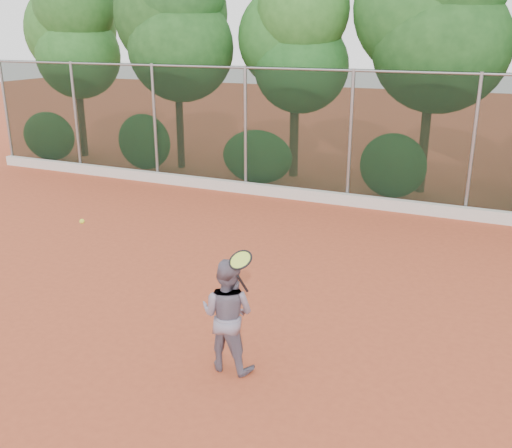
% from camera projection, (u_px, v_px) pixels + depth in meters
% --- Properties ---
extents(ground, '(80.00, 80.00, 0.00)m').
position_uv_depth(ground, '(231.00, 315.00, 9.27)').
color(ground, '#AD4728').
rests_on(ground, ground).
extents(concrete_curb, '(24.00, 0.20, 0.30)m').
position_uv_depth(concrete_curb, '(345.00, 199.00, 15.12)').
color(concrete_curb, beige).
rests_on(concrete_curb, ground).
extents(tennis_player, '(0.78, 0.61, 1.58)m').
position_uv_depth(tennis_player, '(228.00, 315.00, 7.59)').
color(tennis_player, slate).
rests_on(tennis_player, ground).
extents(chainlink_fence, '(24.09, 0.09, 3.50)m').
position_uv_depth(chainlink_fence, '(350.00, 134.00, 14.73)').
color(chainlink_fence, black).
rests_on(chainlink_fence, ground).
extents(foliage_backdrop, '(23.70, 3.63, 7.55)m').
position_uv_depth(foliage_backdrop, '(355.00, 31.00, 15.85)').
color(foliage_backdrop, '#482A1C').
rests_on(foliage_backdrop, ground).
extents(tennis_racket, '(0.38, 0.36, 0.59)m').
position_uv_depth(tennis_racket, '(241.00, 263.00, 7.08)').
color(tennis_racket, black).
rests_on(tennis_racket, ground).
extents(tennis_ball_in_flight, '(0.07, 0.07, 0.07)m').
position_uv_depth(tennis_ball_in_flight, '(82.00, 221.00, 8.13)').
color(tennis_ball_in_flight, '#CDDF32').
rests_on(tennis_ball_in_flight, ground).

